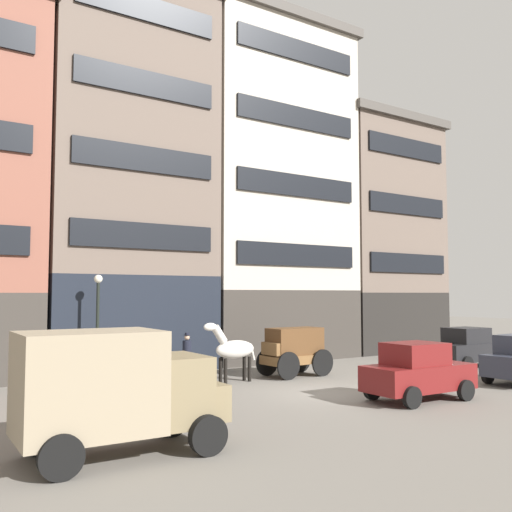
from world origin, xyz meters
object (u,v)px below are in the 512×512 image
Objects in this scene: delivery_truck_near at (117,388)px; sedan_dark at (468,347)px; draft_horse at (233,349)px; pedestrian_officer at (187,353)px; cargo_wagon at (294,348)px; sedan_parked_curb at (418,371)px; streetlamp_curbside at (98,313)px.

delivery_truck_near reaches higher than sedan_dark.
draft_horse is 2.45m from pedestrian_officer.
sedan_parked_curb is at bearing -89.67° from cargo_wagon.
pedestrian_officer is at bearing 113.55° from sedan_parked_curb.
sedan_dark is at bearing -20.53° from pedestrian_officer.
draft_horse is 0.63× the size of sedan_dark.
pedestrian_officer is at bearing 159.47° from sedan_dark.
delivery_truck_near is at bearing -175.89° from sedan_parked_curb.
streetlamp_curbside reaches higher than cargo_wagon.
cargo_wagon is 2.95m from draft_horse.
delivery_truck_near is 1.17× the size of sedan_parked_curb.
draft_horse is at bearing 114.86° from sedan_parked_curb.
draft_horse is (-2.95, -0.00, 0.12)m from cargo_wagon.
streetlamp_curbside is at bearing 129.11° from sedan_parked_curb.
draft_horse reaches higher than pedestrian_officer.
delivery_truck_near is at bearing -124.04° from pedestrian_officer.
streetlamp_curbside is at bearing 148.84° from draft_horse.
sedan_dark is at bearing -17.41° from streetlamp_curbside.
delivery_truck_near is at bearing -165.16° from sedan_dark.
sedan_parked_curb is 0.91× the size of streetlamp_curbside.
delivery_truck_near is 2.45× the size of pedestrian_officer.
sedan_dark is at bearing -15.12° from cargo_wagon.
cargo_wagon is 0.71× the size of streetlamp_curbside.
sedan_dark is 2.09× the size of pedestrian_officer.
sedan_dark is 1.00× the size of sedan_parked_curb.
streetlamp_curbside is (-3.61, 0.40, 1.69)m from pedestrian_officer.
cargo_wagon is at bearing 90.33° from sedan_parked_curb.
sedan_parked_curb is 11.90m from streetlamp_curbside.
cargo_wagon is 0.67× the size of delivery_truck_near.
pedestrian_officer is at bearing 109.73° from draft_horse.
sedan_dark is at bearing 26.60° from sedan_parked_curb.
sedan_parked_curb reaches higher than pedestrian_officer.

